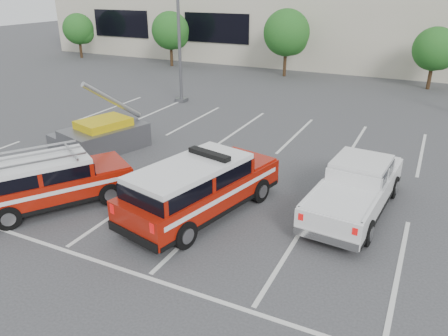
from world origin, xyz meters
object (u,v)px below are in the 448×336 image
(light_pole_left, at_px, (178,9))
(white_pickup, at_px, (355,193))
(convention_building, at_px, (382,5))
(tree_mid_right, at_px, (436,50))
(fire_chief_suv, at_px, (200,191))
(utility_rig, at_px, (102,136))
(tree_mid_left, at_px, (288,34))
(tree_left, at_px, (172,32))
(ladder_suv, at_px, (50,185))
(tree_far_left, at_px, (79,30))

(light_pole_left, height_order, white_pickup, light_pole_left)
(convention_building, height_order, tree_mid_right, convention_building)
(fire_chief_suv, bearing_deg, convention_building, 102.37)
(convention_building, xyz_separation_m, utility_rig, (-6.96, -28.28, -4.12))
(tree_mid_left, relative_size, white_pickup, 0.91)
(convention_building, xyz_separation_m, tree_mid_left, (-5.09, -9.82, -1.68))
(utility_rig, bearing_deg, fire_chief_suv, -9.31)
(tree_mid_left, bearing_deg, tree_mid_right, -0.00)
(tree_left, bearing_deg, ladder_suv, -66.46)
(tree_far_left, bearing_deg, light_pole_left, -30.71)
(tree_far_left, relative_size, tree_mid_right, 1.00)
(tree_mid_right, xyz_separation_m, light_pole_left, (-13.09, -10.05, 2.68))
(tree_far_left, xyz_separation_m, utility_rig, (18.13, -18.46, -1.91))
(ladder_suv, bearing_deg, convention_building, 114.06)
(ladder_suv, bearing_deg, tree_mid_left, 122.90)
(convention_building, relative_size, light_pole_left, 5.86)
(tree_left, distance_m, tree_mid_right, 20.00)
(tree_left, bearing_deg, tree_mid_right, -0.00)
(tree_far_left, height_order, tree_mid_left, tree_mid_left)
(light_pole_left, distance_m, utility_rig, 9.67)
(tree_mid_right, height_order, utility_rig, tree_mid_right)
(light_pole_left, xyz_separation_m, white_pickup, (11.78, -9.30, -4.55))
(tree_left, xyz_separation_m, white_pickup, (18.69, -19.35, -2.14))
(tree_far_left, height_order, light_pole_left, light_pole_left)
(light_pole_left, bearing_deg, white_pickup, -38.29)
(tree_mid_left, distance_m, utility_rig, 18.72)
(tree_mid_left, bearing_deg, tree_left, -180.00)
(fire_chief_suv, xyz_separation_m, ladder_suv, (-4.46, -1.56, -0.05))
(light_pole_left, distance_m, fire_chief_suv, 14.51)
(convention_building, relative_size, tree_mid_left, 12.38)
(fire_chief_suv, bearing_deg, tree_mid_left, 115.26)
(white_pickup, height_order, utility_rig, utility_rig)
(tree_left, height_order, tree_mid_left, tree_mid_left)
(ladder_suv, bearing_deg, tree_far_left, 163.66)
(tree_mid_right, bearing_deg, white_pickup, -93.87)
(fire_chief_suv, height_order, white_pickup, fire_chief_suv)
(tree_left, xyz_separation_m, tree_mid_left, (10.00, 0.00, 0.27))
(tree_mid_right, bearing_deg, tree_mid_left, 180.00)
(tree_far_left, xyz_separation_m, tree_mid_left, (20.00, 0.00, 0.54))
(tree_far_left, relative_size, light_pole_left, 0.39)
(tree_left, relative_size, light_pole_left, 0.43)
(ladder_suv, bearing_deg, white_pickup, 56.46)
(tree_mid_right, height_order, light_pole_left, light_pole_left)
(convention_building, height_order, tree_left, convention_building)
(tree_left, distance_m, light_pole_left, 12.43)
(tree_far_left, distance_m, ladder_suv, 30.69)
(fire_chief_suv, bearing_deg, tree_mid_right, 89.17)
(convention_building, height_order, utility_rig, convention_building)
(fire_chief_suv, distance_m, ladder_suv, 4.72)
(light_pole_left, bearing_deg, ladder_suv, -76.39)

